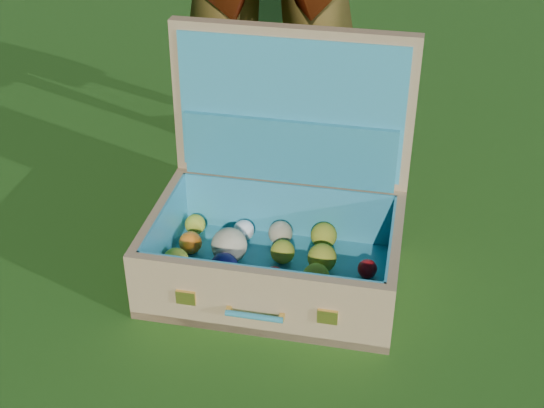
{
  "coord_description": "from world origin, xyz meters",
  "views": [
    {
      "loc": [
        0.08,
        -1.38,
        1.22
      ],
      "look_at": [
        0.17,
        0.21,
        0.19
      ],
      "focal_mm": 50.0,
      "sensor_mm": 36.0,
      "label": 1
    }
  ],
  "objects": [
    {
      "name": "suitcase",
      "position": [
        0.19,
        0.2,
        0.17
      ],
      "size": [
        0.71,
        0.6,
        0.6
      ],
      "rotation": [
        0.0,
        0.0,
        -0.26
      ],
      "color": "tan",
      "rests_on": "ground"
    },
    {
      "name": "ground",
      "position": [
        0.0,
        0.0,
        0.0
      ],
      "size": [
        60.0,
        60.0,
        0.0
      ],
      "primitive_type": "plane",
      "color": "#215114",
      "rests_on": "ground"
    }
  ]
}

